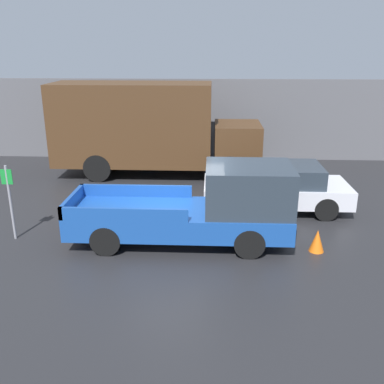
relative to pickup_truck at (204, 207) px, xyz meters
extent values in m
plane|color=#232326|center=(-0.71, 0.29, -0.98)|extent=(60.00, 60.00, 0.00)
cube|color=#56565B|center=(-0.71, 9.02, 0.82)|extent=(28.00, 0.15, 3.60)
cube|color=#194799|center=(-0.64, 0.00, -0.34)|extent=(5.75, 1.91, 0.60)
cube|color=#28333D|center=(1.14, 0.00, 0.55)|extent=(2.19, 1.79, 1.18)
cube|color=#194799|center=(-1.94, 0.90, 0.13)|extent=(3.16, 0.10, 0.33)
cube|color=#194799|center=(-1.94, -0.90, 0.13)|extent=(3.16, 0.10, 0.33)
cube|color=#194799|center=(-3.47, 0.00, 0.13)|extent=(0.10, 1.91, 0.33)
cylinder|color=black|center=(1.14, 0.84, -0.60)|extent=(0.77, 0.26, 0.77)
cylinder|color=black|center=(1.14, -0.84, -0.60)|extent=(0.77, 0.26, 0.77)
cylinder|color=black|center=(-2.43, 0.84, -0.60)|extent=(0.77, 0.26, 0.77)
cylinder|color=black|center=(-2.43, -0.84, -0.60)|extent=(0.77, 0.26, 0.77)
cube|color=silver|center=(2.22, 2.53, -0.39)|extent=(4.51, 1.92, 0.58)
cube|color=#28333D|center=(2.36, 2.53, 0.20)|extent=(2.48, 1.69, 0.58)
cylinder|color=black|center=(3.62, 3.39, -0.63)|extent=(0.71, 0.22, 0.71)
cylinder|color=black|center=(3.62, 1.66, -0.63)|extent=(0.71, 0.22, 0.71)
cylinder|color=black|center=(0.83, 3.39, -0.63)|extent=(0.71, 0.22, 0.71)
cylinder|color=black|center=(0.83, 1.66, -0.63)|extent=(0.71, 0.22, 0.71)
cube|color=#472D19|center=(1.19, 6.25, 0.32)|extent=(1.78, 2.20, 1.60)
cube|color=#472D19|center=(-2.94, 6.25, 1.09)|extent=(6.15, 2.32, 3.13)
cylinder|color=black|center=(0.87, 7.28, -0.45)|extent=(1.06, 0.30, 1.06)
cylinder|color=black|center=(0.87, 5.23, -0.45)|extent=(1.06, 0.30, 1.06)
cylinder|color=black|center=(-4.19, 7.28, -0.45)|extent=(1.06, 0.30, 1.06)
cylinder|color=black|center=(-4.19, 5.23, -0.45)|extent=(1.06, 0.30, 1.06)
cylinder|color=gray|center=(-5.13, -0.03, 0.05)|extent=(0.07, 0.07, 2.06)
cube|color=#198C33|center=(-5.13, -0.05, 0.78)|extent=(0.30, 0.02, 0.40)
cube|color=#194CB2|center=(-2.68, 8.69, -0.44)|extent=(0.45, 0.40, 1.08)
cone|color=orange|center=(2.89, -0.42, -0.69)|extent=(0.38, 0.38, 0.58)
camera|label=1|loc=(0.17, -10.41, 3.99)|focal=40.00mm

